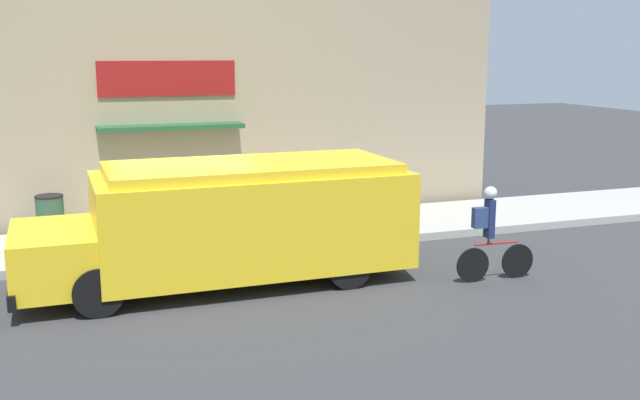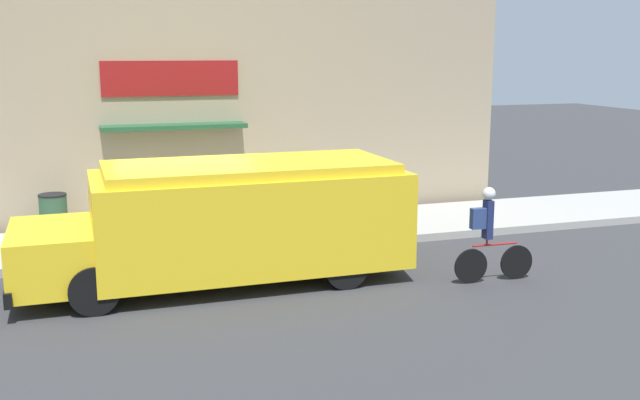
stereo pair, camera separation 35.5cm
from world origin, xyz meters
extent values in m
plane|color=#38383A|center=(0.00, 0.00, 0.00)|extent=(70.00, 70.00, 0.00)
cube|color=#ADAAA3|center=(0.00, 1.44, 0.08)|extent=(28.00, 2.88, 0.17)
cube|color=tan|center=(0.00, 3.22, 2.76)|extent=(16.87, 0.18, 5.53)
cube|color=maroon|center=(0.23, 3.11, 3.40)|extent=(3.05, 0.05, 0.78)
cube|color=#235633|center=(0.23, 2.80, 2.35)|extent=(3.20, 0.65, 0.10)
cube|color=yellow|center=(0.96, -1.42, 1.10)|extent=(5.37, 2.43, 1.66)
cube|color=yellow|center=(-2.37, -1.44, 0.73)|extent=(1.32, 2.21, 0.91)
cube|color=yellow|center=(0.96, -1.42, 2.02)|extent=(4.94, 2.23, 0.17)
cube|color=black|center=(-2.98, -1.44, 0.37)|extent=(0.14, 2.34, 0.24)
cube|color=red|center=(-0.52, 0.02, 1.19)|extent=(0.03, 0.44, 0.44)
cylinder|color=black|center=(-1.76, -0.40, 0.39)|extent=(0.78, 0.27, 0.77)
cylinder|color=black|center=(-1.75, -2.47, 0.39)|extent=(0.78, 0.27, 0.77)
cylinder|color=black|center=(2.37, -0.37, 0.39)|extent=(0.78, 0.27, 0.77)
cylinder|color=black|center=(2.38, -2.44, 0.39)|extent=(0.78, 0.27, 0.77)
cylinder|color=black|center=(5.46, -2.91, 0.31)|extent=(0.62, 0.06, 0.62)
cylinder|color=black|center=(4.57, -2.88, 0.31)|extent=(0.62, 0.06, 0.62)
cylinder|color=red|center=(5.02, -2.89, 0.67)|extent=(0.85, 0.07, 0.04)
cylinder|color=red|center=(4.86, -2.89, 0.73)|extent=(0.04, 0.04, 0.12)
cube|color=navy|center=(4.86, -2.89, 1.13)|extent=(0.13, 0.20, 0.68)
sphere|color=white|center=(4.86, -2.89, 1.59)|extent=(0.23, 0.23, 0.23)
cube|color=navy|center=(4.67, -2.88, 1.16)|extent=(0.26, 0.15, 0.36)
cylinder|color=#2D5138|center=(-2.42, 2.49, 0.58)|extent=(0.57, 0.57, 0.82)
cylinder|color=black|center=(-2.42, 2.49, 1.01)|extent=(0.58, 0.58, 0.04)
camera|label=1|loc=(-2.20, -13.91, 4.02)|focal=42.00mm
camera|label=2|loc=(-1.86, -14.02, 4.02)|focal=42.00mm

